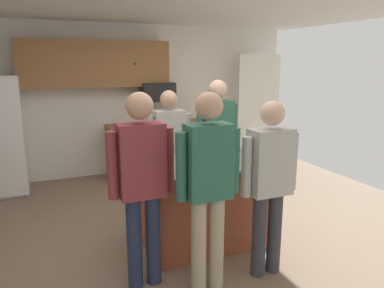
{
  "coord_description": "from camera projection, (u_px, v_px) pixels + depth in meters",
  "views": [
    {
      "loc": [
        -1.28,
        -3.61,
        1.94
      ],
      "look_at": [
        0.25,
        0.08,
        1.05
      ],
      "focal_mm": 34.04,
      "sensor_mm": 36.0,
      "label": 1
    }
  ],
  "objects": [
    {
      "name": "glass_stout_tall",
      "position": [
        227.0,
        147.0,
        4.2
      ],
      "size": [
        0.08,
        0.08,
        0.14
      ],
      "color": "black",
      "rests_on": "kitchen_island"
    },
    {
      "name": "person_elder_center",
      "position": [
        169.0,
        146.0,
        4.54
      ],
      "size": [
        0.57,
        0.22,
        1.62
      ],
      "rotation": [
        0.0,
        0.0,
        -1.46
      ],
      "color": "#383842",
      "rests_on": "ground"
    },
    {
      "name": "microwave_over_range",
      "position": [
        157.0,
        92.0,
        6.31
      ],
      "size": [
        0.56,
        0.4,
        0.32
      ],
      "primitive_type": "cube",
      "color": "black"
    },
    {
      "name": "mug_ceramic_white",
      "position": [
        195.0,
        155.0,
        3.9
      ],
      "size": [
        0.13,
        0.09,
        0.1
      ],
      "color": "white",
      "rests_on": "kitchen_island"
    },
    {
      "name": "kitchen_island",
      "position": [
        203.0,
        202.0,
        3.95
      ],
      "size": [
        1.39,
        0.93,
        0.92
      ],
      "color": "#9E4C33",
      "rests_on": "ground"
    },
    {
      "name": "person_guest_by_door",
      "position": [
        269.0,
        178.0,
        3.25
      ],
      "size": [
        0.57,
        0.22,
        1.63
      ],
      "rotation": [
        0.0,
        0.0,
        1.94
      ],
      "color": "#383842",
      "rests_on": "ground"
    },
    {
      "name": "floor",
      "position": [
        174.0,
        237.0,
        4.15
      ],
      "size": [
        7.04,
        7.04,
        0.0
      ],
      "primitive_type": "plane",
      "color": "#7F6B56",
      "rests_on": "ground"
    },
    {
      "name": "glass_short_whisky",
      "position": [
        155.0,
        160.0,
        3.64
      ],
      "size": [
        0.07,
        0.07,
        0.13
      ],
      "color": "black",
      "rests_on": "kitchen_island"
    },
    {
      "name": "cabinet_run_lower",
      "position": [
        159.0,
        148.0,
        6.51
      ],
      "size": [
        1.8,
        0.63,
        0.9
      ],
      "color": "#936038",
      "rests_on": "ground"
    },
    {
      "name": "tumbler_amber",
      "position": [
        234.0,
        144.0,
        4.3
      ],
      "size": [
        0.06,
        0.06,
        0.16
      ],
      "color": "black",
      "rests_on": "kitchen_island"
    },
    {
      "name": "glass_dark_ale",
      "position": [
        190.0,
        165.0,
        3.47
      ],
      "size": [
        0.07,
        0.07,
        0.14
      ],
      "color": "black",
      "rests_on": "kitchen_island"
    },
    {
      "name": "back_wall",
      "position": [
        120.0,
        100.0,
        6.39
      ],
      "size": [
        6.4,
        0.1,
        2.6
      ],
      "primitive_type": "cube",
      "color": "white",
      "rests_on": "ground"
    },
    {
      "name": "glass_pilsner",
      "position": [
        160.0,
        165.0,
        3.41
      ],
      "size": [
        0.06,
        0.06,
        0.16
      ],
      "color": "black",
      "rests_on": "kitchen_island"
    },
    {
      "name": "person_host_foreground",
      "position": [
        142.0,
        178.0,
        3.06
      ],
      "size": [
        0.57,
        0.23,
        1.72
      ],
      "rotation": [
        0.0,
        0.0,
        0.58
      ],
      "color": "#232D4C",
      "rests_on": "ground"
    },
    {
      "name": "cabinet_run_upper",
      "position": [
        96.0,
        64.0,
        5.93
      ],
      "size": [
        2.4,
        0.38,
        0.75
      ],
      "color": "#936038"
    },
    {
      "name": "person_guest_left",
      "position": [
        208.0,
        180.0,
        3.01
      ],
      "size": [
        0.57,
        0.23,
        1.72
      ],
      "rotation": [
        0.0,
        0.0,
        1.2
      ],
      "color": "tan",
      "rests_on": "ground"
    },
    {
      "name": "person_guest_right",
      "position": [
        217.0,
        137.0,
        4.66
      ],
      "size": [
        0.57,
        0.23,
        1.74
      ],
      "rotation": [
        0.0,
        0.0,
        -2.2
      ],
      "color": "tan",
      "rests_on": "ground"
    },
    {
      "name": "french_door_window_panel",
      "position": [
        258.0,
        107.0,
        7.05
      ],
      "size": [
        0.9,
        0.06,
        2.0
      ],
      "primitive_type": "cube",
      "color": "white",
      "rests_on": "ground"
    },
    {
      "name": "mug_blue_stoneware",
      "position": [
        231.0,
        158.0,
        3.78
      ],
      "size": [
        0.13,
        0.09,
        0.1
      ],
      "color": "white",
      "rests_on": "kitchen_island"
    }
  ]
}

